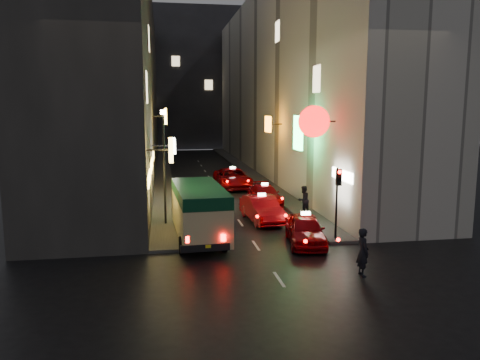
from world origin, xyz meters
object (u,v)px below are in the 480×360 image
taxi_near (305,227)px  traffic_light (338,188)px  minibus (199,206)px  pedestrian_crossing (363,249)px  lamp_post (164,159)px

taxi_near → traffic_light: size_ratio=1.57×
minibus → pedestrian_crossing: minibus is taller
minibus → taxi_near: minibus is taller
pedestrian_crossing → lamp_post: bearing=38.8°
taxi_near → pedestrian_crossing: 4.58m
pedestrian_crossing → lamp_post: lamp_post is taller
minibus → pedestrian_crossing: bearing=-45.5°
traffic_light → lamp_post: lamp_post is taller
taxi_near → traffic_light: (1.62, 0.11, 1.86)m
taxi_near → minibus: bearing=163.2°
traffic_light → lamp_post: size_ratio=0.56×
pedestrian_crossing → minibus: bearing=43.9°
traffic_light → lamp_post: 9.42m
pedestrian_crossing → traffic_light: size_ratio=0.61×
taxi_near → pedestrian_crossing: (0.92, -4.48, 0.24)m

